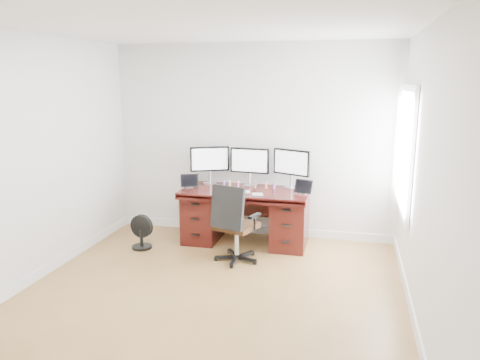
% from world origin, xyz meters
% --- Properties ---
extents(ground, '(4.50, 4.50, 0.00)m').
position_xyz_m(ground, '(0.00, 0.00, 0.00)').
color(ground, olive).
rests_on(ground, ground).
extents(back_wall, '(4.00, 0.10, 2.70)m').
position_xyz_m(back_wall, '(0.00, 2.25, 1.35)').
color(back_wall, silver).
rests_on(back_wall, ground).
extents(right_wall, '(0.10, 4.50, 2.70)m').
position_xyz_m(right_wall, '(2.00, 0.11, 1.35)').
color(right_wall, silver).
rests_on(right_wall, ground).
extents(desk, '(1.70, 0.80, 0.75)m').
position_xyz_m(desk, '(0.00, 1.83, 0.40)').
color(desk, '#3A0E0B').
rests_on(desk, ground).
extents(office_chair, '(0.66, 0.66, 0.98)m').
position_xyz_m(office_chair, '(0.03, 1.12, 0.32)').
color(office_chair, black).
rests_on(office_chair, ground).
extents(floor_fan, '(0.32, 0.27, 0.46)m').
position_xyz_m(floor_fan, '(-1.29, 1.28, 0.22)').
color(floor_fan, black).
rests_on(floor_fan, ground).
extents(monitor_left, '(0.51, 0.26, 0.53)m').
position_xyz_m(monitor_left, '(-0.58, 2.07, 1.09)').
color(monitor_left, silver).
rests_on(monitor_left, desk).
extents(monitor_center, '(0.55, 0.15, 0.53)m').
position_xyz_m(monitor_center, '(-0.00, 2.07, 1.09)').
color(monitor_center, silver).
rests_on(monitor_center, desk).
extents(monitor_right, '(0.52, 0.25, 0.53)m').
position_xyz_m(monitor_right, '(0.58, 2.07, 1.09)').
color(monitor_right, silver).
rests_on(monitor_right, desk).
extents(tablet_left, '(0.25, 0.16, 0.19)m').
position_xyz_m(tablet_left, '(-0.78, 1.75, 0.84)').
color(tablet_left, silver).
rests_on(tablet_left, desk).
extents(tablet_right, '(0.25, 0.14, 0.19)m').
position_xyz_m(tablet_right, '(0.78, 1.75, 0.84)').
color(tablet_right, silver).
rests_on(tablet_right, desk).
extents(keyboard, '(0.30, 0.20, 0.01)m').
position_xyz_m(keyboard, '(-0.05, 1.65, 0.76)').
color(keyboard, silver).
rests_on(keyboard, desk).
extents(trackpad, '(0.17, 0.17, 0.01)m').
position_xyz_m(trackpad, '(0.21, 1.59, 0.76)').
color(trackpad, silver).
rests_on(trackpad, desk).
extents(drawing_tablet, '(0.23, 0.19, 0.01)m').
position_xyz_m(drawing_tablet, '(-0.23, 1.58, 0.76)').
color(drawing_tablet, black).
rests_on(drawing_tablet, desk).
extents(phone, '(0.14, 0.07, 0.01)m').
position_xyz_m(phone, '(-0.05, 1.80, 0.76)').
color(phone, black).
rests_on(phone, desk).
extents(figurine_blue, '(0.04, 0.04, 0.09)m').
position_xyz_m(figurine_blue, '(-0.34, 1.95, 0.80)').
color(figurine_blue, '#5066EB').
rests_on(figurine_blue, desk).
extents(figurine_yellow, '(0.04, 0.04, 0.09)m').
position_xyz_m(figurine_yellow, '(-0.26, 1.95, 0.80)').
color(figurine_yellow, '#D4B564').
rests_on(figurine_yellow, desk).
extents(figurine_pink, '(0.04, 0.04, 0.09)m').
position_xyz_m(figurine_pink, '(-0.13, 1.95, 0.80)').
color(figurine_pink, pink).
rests_on(figurine_pink, desk).
extents(figurine_brown, '(0.04, 0.04, 0.09)m').
position_xyz_m(figurine_brown, '(0.10, 1.95, 0.80)').
color(figurine_brown, '#986148').
rests_on(figurine_brown, desk).
extents(figurine_orange, '(0.04, 0.04, 0.09)m').
position_xyz_m(figurine_orange, '(0.26, 1.95, 0.80)').
color(figurine_orange, orange).
rests_on(figurine_orange, desk).
extents(figurine_purple, '(0.04, 0.04, 0.09)m').
position_xyz_m(figurine_purple, '(0.37, 1.95, 0.80)').
color(figurine_purple, '#965AD4').
rests_on(figurine_purple, desk).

